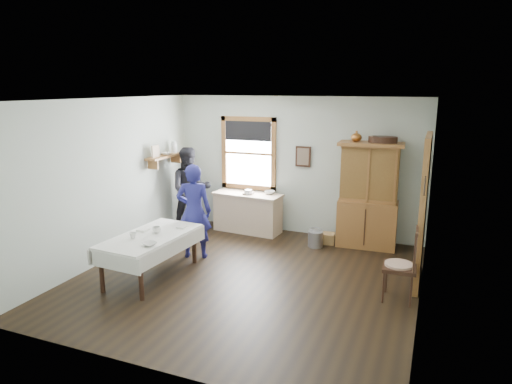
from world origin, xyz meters
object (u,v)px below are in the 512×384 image
wicker_basket (325,238)px  dining_table (151,256)px  china_hutch (368,196)px  pail (315,239)px  woman_blue (194,215)px  figure_dark (191,193)px  spindle_chair (400,264)px  work_counter (248,212)px

wicker_basket → dining_table: bearing=-130.4°
china_hutch → pail: 1.24m
china_hutch → pail: china_hutch is taller
wicker_basket → woman_blue: size_ratio=0.22×
pail → figure_dark: (-2.60, 0.02, 0.64)m
spindle_chair → pail: (-1.60, 1.66, -0.38)m
china_hutch → woman_blue: bearing=-151.5°
work_counter → pail: 1.57m
wicker_basket → spindle_chair: bearing=-52.4°
dining_table → spindle_chair: size_ratio=1.60×
pail → wicker_basket: 0.29m
pail → figure_dark: figure_dark is taller
work_counter → woman_blue: (-0.30, -1.64, 0.36)m
dining_table → woman_blue: size_ratio=1.11×
woman_blue → figure_dark: 1.51m
work_counter → pail: (1.51, -0.37, -0.25)m
spindle_chair → wicker_basket: 2.45m
china_hutch → dining_table: bearing=-140.5°
china_hutch → pail: bearing=-159.5°
work_counter → dining_table: 2.68m
work_counter → wicker_basket: work_counter is taller
china_hutch → figure_dark: bearing=-177.2°
china_hutch → spindle_chair: size_ratio=1.83×
pail → wicker_basket: pail is taller
work_counter → china_hutch: size_ratio=0.72×
pail → wicker_basket: size_ratio=0.87×
wicker_basket → woman_blue: (-1.94, -1.52, 0.65)m
dining_table → wicker_basket: 3.31m
pail → woman_blue: (-1.81, -1.26, 0.61)m
work_counter → spindle_chair: bearing=-28.5°
spindle_chair → dining_table: bearing=-173.3°
spindle_chair → woman_blue: size_ratio=0.70×
dining_table → work_counter: bearing=79.2°
work_counter → spindle_chair: spindle_chair is taller
spindle_chair → work_counter: bearing=144.1°
wicker_basket → figure_dark: bearing=-175.1°
work_counter → spindle_chair: size_ratio=1.32×
china_hutch → wicker_basket: bearing=-173.6°
china_hutch → wicker_basket: china_hutch is taller
figure_dark → spindle_chair: bearing=-58.3°
dining_table → woman_blue: (0.20, 0.99, 0.42)m
pail → woman_blue: size_ratio=0.19×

